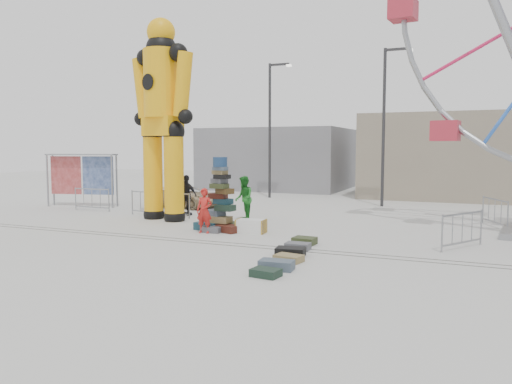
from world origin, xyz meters
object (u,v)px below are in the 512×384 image
at_px(steamer_trunk, 251,226).
at_px(pedestrian_green, 244,198).
at_px(lamp_post_left, 271,123).
at_px(barricade_dummy_b, 149,203).
at_px(pedestrian_red, 204,211).
at_px(pedestrian_black, 187,195).
at_px(suitcase_tower, 221,210).
at_px(banner_scaffold, 82,167).
at_px(lamp_post_right, 386,119).
at_px(parked_suv, 185,196).
at_px(barricade_wheel_back, 495,212).
at_px(barricade_wheel_front, 462,230).
at_px(crash_test_dummy, 162,112).
at_px(barricade_dummy_a, 92,199).
at_px(barricade_dummy_c, 171,205).

distance_m(steamer_trunk, pedestrian_green, 3.13).
xyz_separation_m(lamp_post_left, barricade_dummy_b, (-2.06, -9.67, -3.93)).
relative_size(steamer_trunk, pedestrian_red, 0.64).
xyz_separation_m(barricade_dummy_b, pedestrian_black, (1.45, 0.81, 0.35)).
distance_m(suitcase_tower, pedestrian_green, 2.60).
bearing_deg(suitcase_tower, steamer_trunk, 6.96).
height_order(suitcase_tower, pedestrian_red, suitcase_tower).
bearing_deg(steamer_trunk, pedestrian_red, -159.01).
bearing_deg(banner_scaffold, pedestrian_black, -20.15).
relative_size(suitcase_tower, barricade_dummy_b, 1.34).
height_order(lamp_post_right, parked_suv, lamp_post_right).
relative_size(barricade_dummy_b, pedestrian_black, 1.11).
bearing_deg(parked_suv, lamp_post_left, -10.86).
bearing_deg(barricade_wheel_back, pedestrian_black, -104.67).
xyz_separation_m(lamp_post_right, pedestrian_red, (-4.61, -10.70, -3.68)).
bearing_deg(lamp_post_right, barricade_wheel_front, -69.31).
bearing_deg(banner_scaffold, suitcase_tower, -34.20).
bearing_deg(parked_suv, steamer_trunk, -123.93).
height_order(crash_test_dummy, pedestrian_black, crash_test_dummy).
height_order(suitcase_tower, crash_test_dummy, crash_test_dummy).
height_order(pedestrian_red, parked_suv, pedestrian_red).
distance_m(crash_test_dummy, banner_scaffold, 7.43).
bearing_deg(barricade_dummy_b, barricade_wheel_front, -3.47).
height_order(lamp_post_left, parked_suv, lamp_post_left).
xyz_separation_m(lamp_post_right, barricade_wheel_back, (4.91, -5.13, -3.93)).
bearing_deg(barricade_dummy_b, banner_scaffold, 169.42).
bearing_deg(barricade_dummy_a, lamp_post_right, 29.98).
height_order(barricade_wheel_back, pedestrian_green, pedestrian_green).
bearing_deg(lamp_post_right, pedestrian_green, -122.14).
xyz_separation_m(barricade_dummy_b, parked_suv, (-0.21, 3.42, -0.00)).
distance_m(suitcase_tower, barricade_dummy_b, 5.21).
height_order(suitcase_tower, barricade_dummy_b, suitcase_tower).
xyz_separation_m(suitcase_tower, barricade_dummy_b, (-4.71, 2.23, -0.20)).
height_order(barricade_wheel_front, pedestrian_green, pedestrian_green).
xyz_separation_m(crash_test_dummy, steamer_trunk, (4.64, -1.53, -4.25)).
distance_m(suitcase_tower, crash_test_dummy, 5.26).
relative_size(barricade_wheel_front, pedestrian_black, 1.11).
bearing_deg(pedestrian_red, lamp_post_right, 61.88).
bearing_deg(lamp_post_right, barricade_dummy_a, -149.94).
xyz_separation_m(crash_test_dummy, barricade_wheel_front, (11.57, -1.60, -3.94)).
bearing_deg(lamp_post_right, barricade_wheel_back, -46.25).
relative_size(lamp_post_left, barricade_dummy_c, 4.00).
xyz_separation_m(barricade_wheel_front, barricade_wheel_back, (1.11, 4.94, 0.00)).
bearing_deg(pedestrian_green, parked_suv, -154.28).
height_order(barricade_dummy_c, pedestrian_black, pedestrian_black).
relative_size(suitcase_tower, barricade_dummy_c, 1.34).
xyz_separation_m(steamer_trunk, pedestrian_black, (-4.50, 3.13, 0.67)).
relative_size(barricade_dummy_a, barricade_dummy_b, 1.00).
distance_m(crash_test_dummy, barricade_wheel_back, 13.69).
xyz_separation_m(lamp_post_left, barricade_wheel_front, (10.80, -12.08, -3.93)).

